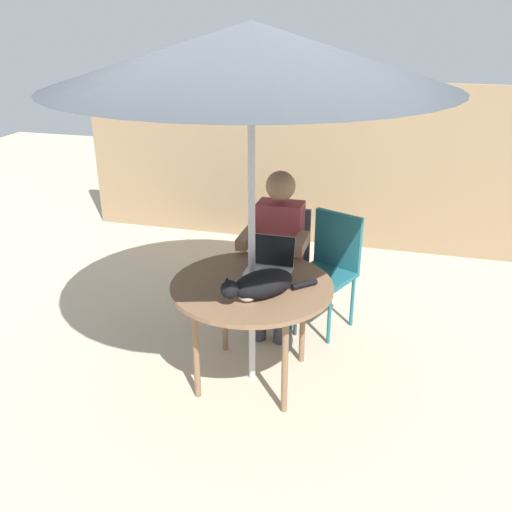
{
  "coord_description": "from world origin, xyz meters",
  "views": [
    {
      "loc": [
        0.87,
        -3.08,
        2.3
      ],
      "look_at": [
        0.0,
        0.1,
        0.86
      ],
      "focal_mm": 39.48,
      "sensor_mm": 36.0,
      "label": 1
    }
  ],
  "objects_px": {
    "patio_table": "(252,292)",
    "person_seated": "(278,244)",
    "chair_empty": "(330,262)",
    "cat": "(260,285)",
    "patio_umbrella": "(251,55)",
    "laptop": "(270,260)",
    "chair_occupied": "(282,256)",
    "potted_plant_near_fence": "(285,235)"
  },
  "relations": [
    {
      "from": "chair_empty",
      "to": "cat",
      "type": "xyz_separation_m",
      "value": [
        -0.28,
        -1.04,
        0.26
      ]
    },
    {
      "from": "patio_umbrella",
      "to": "chair_empty",
      "type": "bearing_deg",
      "value": 66.44
    },
    {
      "from": "chair_empty",
      "to": "laptop",
      "type": "xyz_separation_m",
      "value": [
        -0.32,
        -0.62,
        0.24
      ]
    },
    {
      "from": "chair_empty",
      "to": "person_seated",
      "type": "distance_m",
      "value": 0.44
    },
    {
      "from": "laptop",
      "to": "person_seated",
      "type": "bearing_deg",
      "value": 97.14
    },
    {
      "from": "person_seated",
      "to": "potted_plant_near_fence",
      "type": "xyz_separation_m",
      "value": [
        -0.18,
        1.1,
        -0.36
      ]
    },
    {
      "from": "potted_plant_near_fence",
      "to": "chair_occupied",
      "type": "bearing_deg",
      "value": -78.89
    },
    {
      "from": "chair_empty",
      "to": "person_seated",
      "type": "xyz_separation_m",
      "value": [
        -0.38,
        -0.15,
        0.17
      ]
    },
    {
      "from": "person_seated",
      "to": "laptop",
      "type": "xyz_separation_m",
      "value": [
        0.06,
        -0.47,
        0.07
      ]
    },
    {
      "from": "laptop",
      "to": "chair_empty",
      "type": "bearing_deg",
      "value": 62.79
    },
    {
      "from": "patio_umbrella",
      "to": "laptop",
      "type": "distance_m",
      "value": 1.33
    },
    {
      "from": "patio_table",
      "to": "person_seated",
      "type": "bearing_deg",
      "value": 90.0
    },
    {
      "from": "chair_occupied",
      "to": "patio_table",
      "type": "bearing_deg",
      "value": -90.0
    },
    {
      "from": "chair_empty",
      "to": "laptop",
      "type": "distance_m",
      "value": 0.74
    },
    {
      "from": "cat",
      "to": "patio_table",
      "type": "bearing_deg",
      "value": 119.96
    },
    {
      "from": "person_seated",
      "to": "laptop",
      "type": "relative_size",
      "value": 4.15
    },
    {
      "from": "patio_table",
      "to": "chair_empty",
      "type": "bearing_deg",
      "value": 66.44
    },
    {
      "from": "potted_plant_near_fence",
      "to": "chair_empty",
      "type": "bearing_deg",
      "value": -59.16
    },
    {
      "from": "patio_umbrella",
      "to": "person_seated",
      "type": "distance_m",
      "value": 1.56
    },
    {
      "from": "person_seated",
      "to": "potted_plant_near_fence",
      "type": "relative_size",
      "value": 2.02
    },
    {
      "from": "chair_empty",
      "to": "cat",
      "type": "bearing_deg",
      "value": -105.34
    },
    {
      "from": "chair_occupied",
      "to": "cat",
      "type": "bearing_deg",
      "value": -84.76
    },
    {
      "from": "patio_table",
      "to": "potted_plant_near_fence",
      "type": "xyz_separation_m",
      "value": [
        -0.18,
        1.82,
        -0.31
      ]
    },
    {
      "from": "chair_empty",
      "to": "potted_plant_near_fence",
      "type": "xyz_separation_m",
      "value": [
        -0.57,
        0.95,
        -0.19
      ]
    },
    {
      "from": "cat",
      "to": "potted_plant_near_fence",
      "type": "xyz_separation_m",
      "value": [
        -0.28,
        1.99,
        -0.45
      ]
    },
    {
      "from": "laptop",
      "to": "cat",
      "type": "height_order",
      "value": "laptop"
    },
    {
      "from": "patio_table",
      "to": "chair_occupied",
      "type": "distance_m",
      "value": 0.89
    },
    {
      "from": "chair_occupied",
      "to": "chair_empty",
      "type": "distance_m",
      "value": 0.38
    },
    {
      "from": "laptop",
      "to": "patio_table",
      "type": "bearing_deg",
      "value": -103.44
    },
    {
      "from": "patio_umbrella",
      "to": "potted_plant_near_fence",
      "type": "relative_size",
      "value": 3.69
    },
    {
      "from": "patio_table",
      "to": "person_seated",
      "type": "relative_size",
      "value": 0.83
    },
    {
      "from": "patio_table",
      "to": "patio_umbrella",
      "type": "relative_size",
      "value": 0.46
    },
    {
      "from": "patio_table",
      "to": "cat",
      "type": "distance_m",
      "value": 0.24
    },
    {
      "from": "patio_table",
      "to": "laptop",
      "type": "bearing_deg",
      "value": 76.56
    },
    {
      "from": "chair_empty",
      "to": "patio_umbrella",
      "type": "bearing_deg",
      "value": -113.56
    },
    {
      "from": "chair_empty",
      "to": "person_seated",
      "type": "height_order",
      "value": "person_seated"
    },
    {
      "from": "patio_umbrella",
      "to": "cat",
      "type": "relative_size",
      "value": 4.47
    },
    {
      "from": "laptop",
      "to": "cat",
      "type": "distance_m",
      "value": 0.42
    },
    {
      "from": "patio_table",
      "to": "cat",
      "type": "xyz_separation_m",
      "value": [
        0.1,
        -0.17,
        0.14
      ]
    },
    {
      "from": "chair_occupied",
      "to": "laptop",
      "type": "height_order",
      "value": "laptop"
    },
    {
      "from": "patio_table",
      "to": "laptop",
      "type": "xyz_separation_m",
      "value": [
        0.06,
        0.25,
        0.12
      ]
    },
    {
      "from": "cat",
      "to": "potted_plant_near_fence",
      "type": "distance_m",
      "value": 2.06
    }
  ]
}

